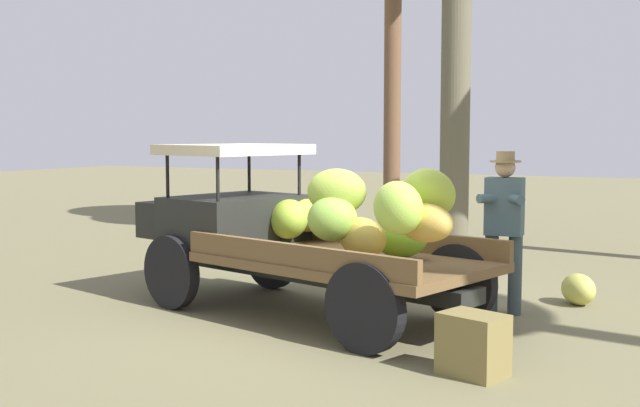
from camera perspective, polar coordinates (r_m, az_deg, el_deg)
The scene contains 5 objects.
ground_plane at distance 8.79m, azimuth 0.97°, elevation -8.02°, with size 60.00×60.00×0.00m, color #716B4A.
truck at distance 8.83m, azimuth -2.20°, elevation -1.91°, with size 4.66×2.65×1.86m.
farmer at distance 8.93m, azimuth 13.07°, elevation -1.28°, with size 0.53×0.47×1.79m.
wooden_crate at distance 6.74m, azimuth 10.93°, elevation -9.91°, with size 0.51×0.37×0.52m, color olive.
loose_banana_bunch at distance 9.76m, azimuth 18.05°, elevation -5.87°, with size 0.53×0.36×0.36m, color #BDBD52.
Camera 1 is at (-3.75, 7.70, 1.99)m, focal length 44.59 mm.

